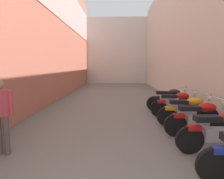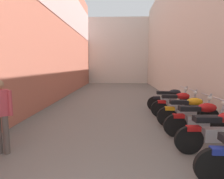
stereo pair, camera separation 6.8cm
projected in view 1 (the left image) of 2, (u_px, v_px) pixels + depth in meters
name	position (u px, v px, depth m)	size (l,w,h in m)	color
ground_plane	(116.00, 108.00, 8.03)	(35.58, 35.58, 0.00)	#66635E
building_left	(52.00, 24.00, 9.56)	(0.45, 19.58, 7.91)	#B76651
building_right	(181.00, 30.00, 9.46)	(0.45, 19.58, 7.37)	beige
building_far_end	(117.00, 51.00, 20.27)	(9.28, 2.00, 6.87)	beige
motorcycle_third	(220.00, 131.00, 3.84)	(1.85, 0.58, 1.04)	black
motorcycle_fourth	(200.00, 118.00, 4.78)	(1.85, 0.58, 1.04)	black
motorcycle_fifth	(188.00, 110.00, 5.57)	(1.85, 0.58, 1.04)	black
motorcycle_sixth	(177.00, 104.00, 6.61)	(1.85, 0.58, 1.04)	black
motorcycle_seventh	(170.00, 99.00, 7.52)	(1.85, 0.58, 1.04)	black
pedestrian_mid_alley	(1.00, 112.00, 3.76)	(0.52, 0.35, 1.57)	#564C47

